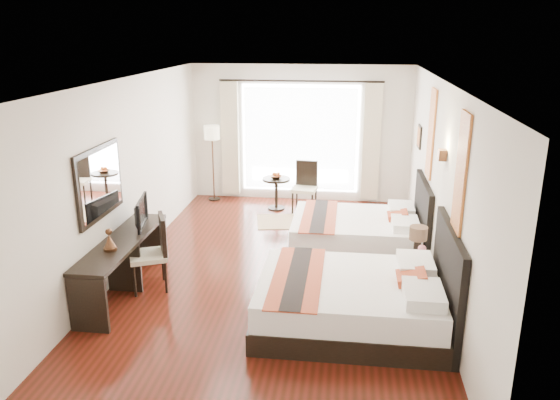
# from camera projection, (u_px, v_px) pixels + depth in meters

# --- Properties ---
(floor) EXTENTS (4.50, 7.50, 0.01)m
(floor) POSITION_uv_depth(u_px,v_px,m) (276.00, 273.00, 8.11)
(floor) COLOR #38140A
(floor) RESTS_ON ground
(ceiling) EXTENTS (4.50, 7.50, 0.02)m
(ceiling) POSITION_uv_depth(u_px,v_px,m) (276.00, 82.00, 7.27)
(ceiling) COLOR white
(ceiling) RESTS_ON wall_headboard
(wall_headboard) EXTENTS (0.01, 7.50, 2.80)m
(wall_headboard) POSITION_uv_depth(u_px,v_px,m) (440.00, 188.00, 7.42)
(wall_headboard) COLOR silver
(wall_headboard) RESTS_ON floor
(wall_desk) EXTENTS (0.01, 7.50, 2.80)m
(wall_desk) POSITION_uv_depth(u_px,v_px,m) (124.00, 177.00, 7.96)
(wall_desk) COLOR silver
(wall_desk) RESTS_ON floor
(wall_window) EXTENTS (4.50, 0.01, 2.80)m
(wall_window) POSITION_uv_depth(u_px,v_px,m) (300.00, 134.00, 11.23)
(wall_window) COLOR silver
(wall_window) RESTS_ON floor
(wall_entry) EXTENTS (4.50, 0.01, 2.80)m
(wall_entry) POSITION_uv_depth(u_px,v_px,m) (211.00, 313.00, 4.15)
(wall_entry) COLOR silver
(wall_entry) RESTS_ON floor
(window_glass) EXTENTS (2.40, 0.02, 2.20)m
(window_glass) POSITION_uv_depth(u_px,v_px,m) (300.00, 139.00, 11.25)
(window_glass) COLOR white
(window_glass) RESTS_ON wall_window
(sheer_curtain) EXTENTS (2.30, 0.02, 2.10)m
(sheer_curtain) POSITION_uv_depth(u_px,v_px,m) (300.00, 139.00, 11.19)
(sheer_curtain) COLOR white
(sheer_curtain) RESTS_ON wall_window
(drape_left) EXTENTS (0.35, 0.14, 2.35)m
(drape_left) POSITION_uv_depth(u_px,v_px,m) (230.00, 139.00, 11.34)
(drape_left) COLOR #BCB392
(drape_left) RESTS_ON floor
(drape_right) EXTENTS (0.35, 0.14, 2.35)m
(drape_right) POSITION_uv_depth(u_px,v_px,m) (371.00, 142.00, 10.99)
(drape_right) COLOR #BCB392
(drape_right) RESTS_ON floor
(art_panel_near) EXTENTS (0.03, 0.50, 1.35)m
(art_panel_near) POSITION_uv_depth(u_px,v_px,m) (461.00, 173.00, 5.98)
(art_panel_near) COLOR maroon
(art_panel_near) RESTS_ON wall_headboard
(art_panel_far) EXTENTS (0.03, 0.50, 1.35)m
(art_panel_far) POSITION_uv_depth(u_px,v_px,m) (431.00, 134.00, 8.26)
(art_panel_far) COLOR maroon
(art_panel_far) RESTS_ON wall_headboard
(wall_sconce) EXTENTS (0.10, 0.14, 0.14)m
(wall_sconce) POSITION_uv_depth(u_px,v_px,m) (442.00, 155.00, 7.00)
(wall_sconce) COLOR #4C2E1B
(wall_sconce) RESTS_ON wall_headboard
(mirror_frame) EXTENTS (0.04, 1.25, 0.95)m
(mirror_frame) POSITION_uv_depth(u_px,v_px,m) (99.00, 182.00, 7.12)
(mirror_frame) COLOR black
(mirror_frame) RESTS_ON wall_desk
(mirror_glass) EXTENTS (0.01, 1.12, 0.82)m
(mirror_glass) POSITION_uv_depth(u_px,v_px,m) (101.00, 183.00, 7.11)
(mirror_glass) COLOR white
(mirror_glass) RESTS_ON mirror_frame
(bed_near) EXTENTS (2.29, 1.78, 1.29)m
(bed_near) POSITION_uv_depth(u_px,v_px,m) (357.00, 300.00, 6.60)
(bed_near) COLOR black
(bed_near) RESTS_ON floor
(bed_far) EXTENTS (2.12, 1.66, 1.20)m
(bed_far) POSITION_uv_depth(u_px,v_px,m) (361.00, 232.00, 8.87)
(bed_far) COLOR black
(bed_far) RESTS_ON floor
(nightstand) EXTENTS (0.38, 0.47, 0.45)m
(nightstand) POSITION_uv_depth(u_px,v_px,m) (416.00, 274.00, 7.53)
(nightstand) COLOR black
(nightstand) RESTS_ON floor
(table_lamp) EXTENTS (0.25, 0.25, 0.39)m
(table_lamp) POSITION_uv_depth(u_px,v_px,m) (418.00, 235.00, 7.47)
(table_lamp) COLOR black
(table_lamp) RESTS_ON nightstand
(vase) EXTENTS (0.15, 0.15, 0.14)m
(vase) POSITION_uv_depth(u_px,v_px,m) (422.00, 254.00, 7.32)
(vase) COLOR black
(vase) RESTS_ON nightstand
(console_desk) EXTENTS (0.50, 2.20, 0.76)m
(console_desk) POSITION_uv_depth(u_px,v_px,m) (124.00, 266.00, 7.44)
(console_desk) COLOR black
(console_desk) RESTS_ON floor
(television) EXTENTS (0.24, 0.73, 0.42)m
(television) POSITION_uv_depth(u_px,v_px,m) (137.00, 212.00, 7.78)
(television) COLOR black
(television) RESTS_ON console_desk
(bronze_figurine) EXTENTS (0.21, 0.21, 0.26)m
(bronze_figurine) POSITION_uv_depth(u_px,v_px,m) (110.00, 241.00, 6.96)
(bronze_figurine) COLOR #4C2E1B
(bronze_figurine) RESTS_ON console_desk
(desk_chair) EXTENTS (0.64, 0.64, 1.05)m
(desk_chair) POSITION_uv_depth(u_px,v_px,m) (151.00, 267.00, 7.54)
(desk_chair) COLOR beige
(desk_chair) RESTS_ON floor
(floor_lamp) EXTENTS (0.32, 0.32, 1.58)m
(floor_lamp) POSITION_uv_depth(u_px,v_px,m) (212.00, 138.00, 11.19)
(floor_lamp) COLOR black
(floor_lamp) RESTS_ON floor
(side_table) EXTENTS (0.55, 0.55, 0.64)m
(side_table) POSITION_uv_depth(u_px,v_px,m) (276.00, 194.00, 10.91)
(side_table) COLOR black
(side_table) RESTS_ON floor
(fruit_bowl) EXTENTS (0.25, 0.25, 0.06)m
(fruit_bowl) POSITION_uv_depth(u_px,v_px,m) (276.00, 177.00, 10.77)
(fruit_bowl) COLOR #452818
(fruit_bowl) RESTS_ON side_table
(window_chair) EXTENTS (0.51, 0.51, 0.99)m
(window_chair) POSITION_uv_depth(u_px,v_px,m) (305.00, 197.00, 10.77)
(window_chair) COLOR beige
(window_chair) RESTS_ON floor
(jute_rug) EXTENTS (1.37, 1.05, 0.01)m
(jute_rug) POSITION_uv_depth(u_px,v_px,m) (290.00, 221.00, 10.26)
(jute_rug) COLOR tan
(jute_rug) RESTS_ON floor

